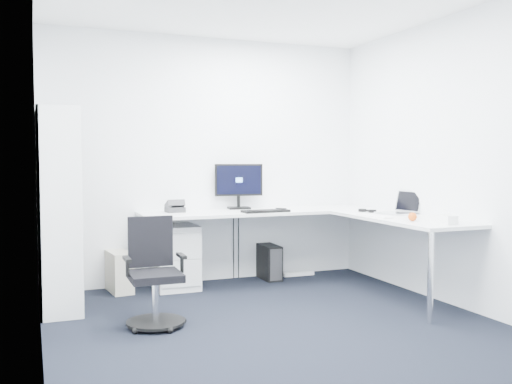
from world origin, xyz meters
name	(u,v)px	position (x,y,z in m)	size (l,w,h in m)	color
ground	(287,333)	(0.00, 0.00, 0.00)	(4.20, 4.20, 0.00)	black
wall_back	(209,160)	(0.00, 2.10, 1.35)	(3.60, 0.02, 2.70)	white
wall_front	(493,164)	(0.00, -2.10, 1.35)	(3.60, 0.02, 2.70)	white
wall_left	(38,162)	(-1.80, 0.00, 1.35)	(0.02, 4.20, 2.70)	white
wall_right	(472,161)	(1.80, 0.00, 1.35)	(0.02, 4.20, 2.70)	white
l_desk	(279,251)	(0.55, 1.40, 0.40)	(2.75, 1.54, 0.80)	silver
drawer_pedestal	(175,257)	(-0.45, 1.86, 0.33)	(0.44, 0.54, 0.67)	silver
bookshelf	(58,210)	(-1.62, 1.45, 0.91)	(0.35, 0.91, 1.81)	silver
task_chair	(155,273)	(-0.93, 0.55, 0.44)	(0.50, 0.50, 0.89)	black
black_pc_tower	(269,262)	(0.65, 1.91, 0.19)	(0.18, 0.40, 0.39)	black
beige_pc_tower	(119,272)	(-1.03, 1.90, 0.21)	(0.20, 0.44, 0.42)	beige
power_strip	(299,274)	(1.04, 1.94, 0.02)	(0.38, 0.06, 0.04)	white
monitor	(239,186)	(0.31, 1.99, 1.06)	(0.54, 0.17, 0.52)	black
black_keyboard	(266,211)	(0.44, 1.51, 0.82)	(0.50, 0.18, 0.02)	black
mouse	(281,210)	(0.64, 1.56, 0.82)	(0.06, 0.11, 0.03)	black
desk_phone	(175,206)	(-0.44, 1.88, 0.87)	(0.18, 0.18, 0.13)	#2A2A2D
laptop	(394,202)	(1.57, 0.84, 0.93)	(0.34, 0.33, 0.24)	silver
white_keyboard	(375,216)	(1.25, 0.70, 0.81)	(0.12, 0.42, 0.01)	white
headphones	(367,210)	(1.45, 1.14, 0.83)	(0.12, 0.20, 0.05)	black
orange_fruit	(412,217)	(1.35, 0.24, 0.84)	(0.08, 0.08, 0.08)	#D75413
tissue_box	(444,219)	(1.48, -0.02, 0.84)	(0.12, 0.22, 0.08)	white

